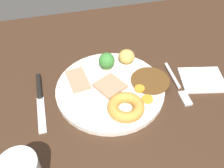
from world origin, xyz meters
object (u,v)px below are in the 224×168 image
(carrot_coin_front, at_px, (147,99))
(fork, at_px, (177,84))
(meat_slice_main, at_px, (112,86))
(roast_potato_left, at_px, (127,56))
(yorkshire_pudding, at_px, (126,107))
(meat_slice_under, at_px, (78,80))
(carrot_coin_back, at_px, (140,89))
(folded_napkin, at_px, (202,80))
(dinner_plate, at_px, (112,89))
(knife, at_px, (40,96))
(broccoli_floret, at_px, (107,61))

(carrot_coin_front, xyz_separation_m, fork, (-0.10, -0.04, -0.01))
(meat_slice_main, distance_m, roast_potato_left, 0.10)
(yorkshire_pudding, bearing_deg, meat_slice_under, -53.76)
(carrot_coin_back, height_order, fork, carrot_coin_back)
(meat_slice_main, xyz_separation_m, folded_napkin, (-0.24, 0.02, -0.01))
(meat_slice_under, height_order, carrot_coin_back, meat_slice_under)
(dinner_plate, height_order, yorkshire_pudding, yorkshire_pudding)
(yorkshire_pudding, bearing_deg, folded_napkin, -165.82)
(dinner_plate, distance_m, knife, 0.18)
(roast_potato_left, bearing_deg, fork, 134.93)
(dinner_plate, bearing_deg, knife, -7.10)
(roast_potato_left, bearing_deg, dinner_plate, 53.18)
(meat_slice_main, bearing_deg, roast_potato_left, -127.50)
(dinner_plate, height_order, meat_slice_main, meat_slice_main)
(carrot_coin_front, xyz_separation_m, folded_napkin, (-0.17, -0.04, -0.01))
(fork, distance_m, folded_napkin, 0.07)
(carrot_coin_front, bearing_deg, broccoli_floret, -63.01)
(carrot_coin_front, height_order, broccoli_floret, broccoli_floret)
(yorkshire_pudding, bearing_deg, dinner_plate, -81.87)
(meat_slice_main, bearing_deg, yorkshire_pudding, 98.70)
(carrot_coin_front, relative_size, folded_napkin, 0.25)
(broccoli_floret, distance_m, folded_napkin, 0.25)
(meat_slice_main, height_order, broccoli_floret, broccoli_floret)
(meat_slice_main, distance_m, yorkshire_pudding, 0.08)
(yorkshire_pudding, height_order, broccoli_floret, broccoli_floret)
(dinner_plate, bearing_deg, fork, 172.08)
(fork, bearing_deg, yorkshire_pudding, -68.04)
(yorkshire_pudding, distance_m, broccoli_floret, 0.15)
(carrot_coin_front, relative_size, knife, 0.15)
(meat_slice_main, height_order, yorkshire_pudding, yorkshire_pudding)
(roast_potato_left, bearing_deg, knife, 14.22)
(meat_slice_main, relative_size, carrot_coin_back, 2.57)
(knife, bearing_deg, meat_slice_under, 101.41)
(folded_napkin, bearing_deg, meat_slice_under, -11.78)
(carrot_coin_back, distance_m, folded_napkin, 0.17)
(folded_napkin, bearing_deg, meat_slice_main, -5.90)
(meat_slice_main, xyz_separation_m, roast_potato_left, (-0.06, -0.08, 0.02))
(dinner_plate, distance_m, meat_slice_main, 0.01)
(yorkshire_pudding, bearing_deg, knife, -28.59)
(yorkshire_pudding, distance_m, folded_napkin, 0.23)
(dinner_plate, bearing_deg, roast_potato_left, -126.82)
(knife, height_order, folded_napkin, knife)
(meat_slice_main, xyz_separation_m, yorkshire_pudding, (-0.01, 0.08, 0.01))
(meat_slice_main, xyz_separation_m, knife, (0.18, -0.02, -0.01))
(carrot_coin_front, height_order, fork, carrot_coin_front)
(roast_potato_left, xyz_separation_m, carrot_coin_front, (-0.01, 0.14, -0.02))
(fork, bearing_deg, meat_slice_main, -96.39)
(dinner_plate, distance_m, yorkshire_pudding, 0.08)
(meat_slice_under, height_order, carrot_coin_front, meat_slice_under)
(roast_potato_left, bearing_deg, carrot_coin_front, 93.45)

